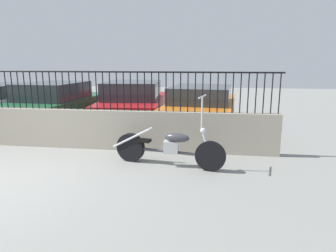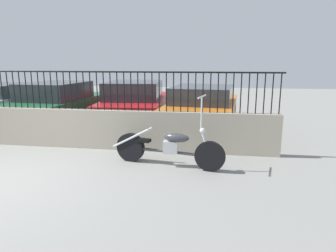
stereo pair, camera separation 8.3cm
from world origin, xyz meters
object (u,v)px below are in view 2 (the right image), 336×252
object	(u,v)px
car_silver	(4,101)
motorcycle_dark_grey	(163,147)
car_orange	(203,107)
car_green	(59,103)
car_red	(135,103)

from	to	relation	value
car_silver	motorcycle_dark_grey	bearing A→B (deg)	-124.60
car_silver	car_orange	world-z (taller)	car_orange
motorcycle_dark_grey	car_green	bearing A→B (deg)	151.99
car_silver	car_orange	bearing A→B (deg)	-97.10
motorcycle_dark_grey	car_red	distance (m)	4.17
motorcycle_dark_grey	car_silver	distance (m)	7.58
car_green	motorcycle_dark_grey	bearing A→B (deg)	-127.13
car_silver	car_green	bearing A→B (deg)	-106.24
motorcycle_dark_grey	car_orange	size ratio (longest dim) A/B	0.50
car_green	car_orange	world-z (taller)	car_green
car_silver	car_green	distance (m)	2.49
motorcycle_dark_grey	car_red	xyz separation A→B (m)	(-1.59, 3.84, 0.33)
car_orange	motorcycle_dark_grey	bearing A→B (deg)	175.10
car_red	motorcycle_dark_grey	bearing A→B (deg)	-162.74
motorcycle_dark_grey	car_silver	size ratio (longest dim) A/B	0.51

